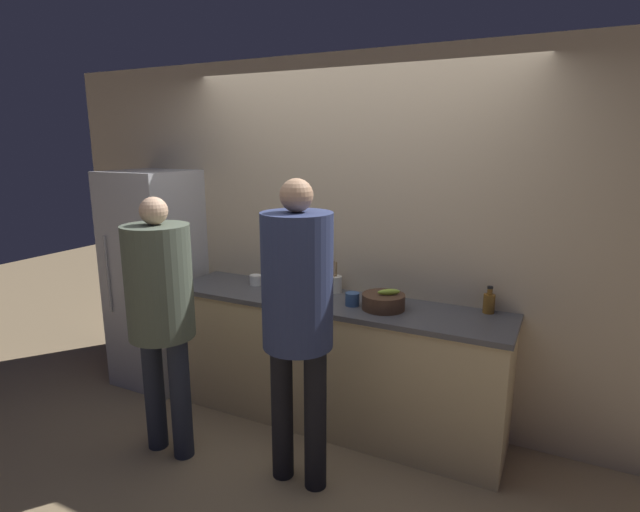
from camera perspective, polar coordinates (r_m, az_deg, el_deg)
The scene contains 12 objects.
ground_plane at distance 3.63m, azimuth -1.02°, elevation -20.55°, with size 14.00×14.00×0.00m, color #9E8460.
wall_back at distance 3.65m, azimuth 3.43°, elevation 1.85°, with size 5.20×0.06×2.60m.
counter at distance 3.66m, azimuth 1.45°, elevation -11.86°, with size 2.44×0.60×0.93m.
refrigerator at distance 4.37m, azimuth -18.18°, elevation -2.46°, with size 0.62×0.65×1.78m.
person_left at distance 3.25m, azimuth -17.78°, elevation -4.94°, with size 0.41×0.41×1.68m.
person_center at distance 2.79m, azimuth -2.58°, elevation -5.56°, with size 0.40×0.40×1.81m.
fruit_bowl at distance 3.30m, azimuth 7.28°, elevation -5.15°, with size 0.28×0.28×0.14m.
utensil_crock at distance 3.64m, azimuth 1.67°, elevation -3.16°, with size 0.11×0.11×0.23m.
bottle_green at distance 3.43m, azimuth -0.80°, elevation -3.92°, with size 0.08×0.08×0.20m.
bottle_amber at distance 3.38m, azimuth 18.76°, elevation -5.05°, with size 0.07×0.07×0.18m.
cup_white at distance 3.85m, azimuth -7.37°, elevation -2.73°, with size 0.09×0.09×0.08m.
cup_blue at distance 3.36m, azimuth 3.71°, elevation -4.94°, with size 0.09×0.09×0.09m.
Camera 1 is at (1.41, -2.68, 2.00)m, focal length 28.00 mm.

